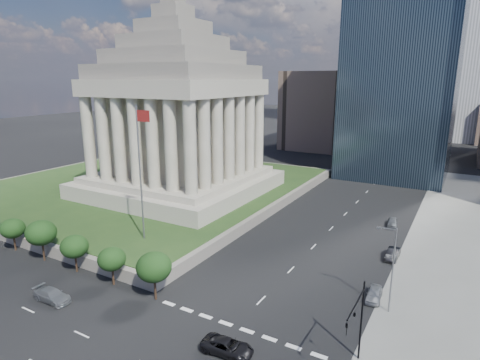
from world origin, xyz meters
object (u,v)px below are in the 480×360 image
Objects in this scene: street_lamp_north at (391,265)px; traffic_signal_ne at (357,319)px; parked_sedan_mid at (393,254)px; war_memorial at (177,99)px; pickup_truck at (227,347)px; suv_grey at (52,295)px; flagpole at (141,166)px; parked_sedan_far at (392,222)px; parked_sedan_near at (374,294)px.

traffic_signal_ne is at bearing -94.19° from street_lamp_north.
war_memorial is at bearing 170.33° from parked_sedan_mid.
suv_grey is (-22.77, -2.39, 0.02)m from pickup_truck.
pickup_truck is 1.15× the size of parked_sedan_mid.
flagpole reaches higher than parked_sedan_far.
flagpole is at bearing -63.11° from war_memorial.
flagpole is 2.00× the size of street_lamp_north.
suv_grey is 45.78m from parked_sedan_mid.
street_lamp_north is at bearing -42.54° from pickup_truck.
traffic_signal_ne is (34.33, -10.30, -7.86)m from flagpole.
parked_sedan_far is (-4.33, 28.56, -4.94)m from street_lamp_north.
flagpole is at bearing -143.33° from parked_sedan_far.
flagpole is 20.55m from suv_grey.
war_memorial is 3.90× the size of street_lamp_north.
traffic_signal_ne is 1.80× the size of parked_sedan_mid.
parked_sedan_mid reaches higher than pickup_truck.
flagpole is 4.50× the size of parked_sedan_mid.
traffic_signal_ne reaches higher than suv_grey.
suv_grey is at bearing 91.77° from pickup_truck.
street_lamp_north is (0.83, 11.30, 0.41)m from traffic_signal_ne.
street_lamp_north reaches higher than traffic_signal_ne.
street_lamp_north is at bearing -25.92° from war_memorial.
pickup_truck is at bearing -107.80° from parked_sedan_mid.
street_lamp_north is at bearing -50.08° from parked_sedan_near.
traffic_signal_ne is 11.34m from street_lamp_north.
flagpole is 4.75× the size of parked_sedan_far.
traffic_signal_ne is at bearing -81.18° from suv_grey.
parked_sedan_near is at bearing -91.78° from parked_sedan_far.
flagpole is 4.79× the size of parked_sedan_near.
parked_sedan_near is (10.02, 16.87, -0.00)m from pickup_truck.
traffic_signal_ne is 1.58× the size of suv_grey.
flagpole reaches higher than traffic_signal_ne.
traffic_signal_ne reaches higher than parked_sedan_mid.
flagpole is at bearing 163.29° from traffic_signal_ne.
war_memorial is at bearing 38.80° from pickup_truck.
parked_sedan_mid is at bearing 85.86° from parked_sedan_near.
street_lamp_north is 39.05m from suv_grey.
flagpole is at bearing -154.07° from parked_sedan_mid.
parked_sedan_far is at bearing 100.70° from parked_sedan_mid.
pickup_truck is 1.01× the size of suv_grey.
traffic_signal_ne reaches higher than parked_sedan_far.
traffic_signal_ne is 1.90× the size of parked_sedan_far.
parked_sedan_near is at bearing 134.33° from street_lamp_north.
suv_grey is 55.04m from parked_sedan_far.
war_memorial is 7.61× the size of pickup_truck.
pickup_truck is 19.62m from parked_sedan_near.
parked_sedan_mid is (33.27, 15.62, -12.38)m from flagpole.
traffic_signal_ne is at bearing -16.71° from flagpole.
suv_grey is 1.21× the size of parked_sedan_near.
suv_grey is (12.71, -40.39, -20.67)m from war_memorial.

